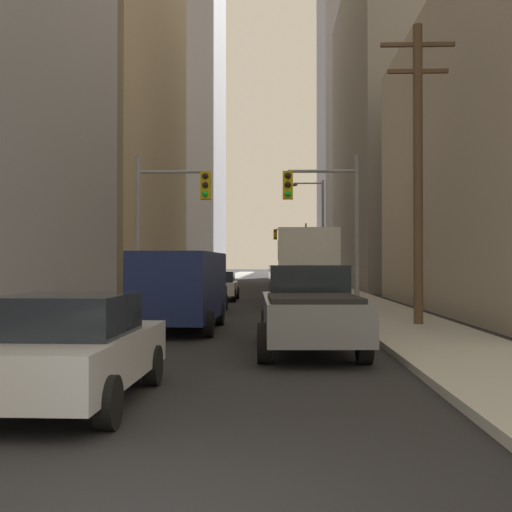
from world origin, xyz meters
TOP-DOWN VIEW (x-y plane):
  - sidewalk_left at (-5.03, 50.00)m, footprint 3.02×160.00m
  - sidewalk_right at (5.03, 50.00)m, footprint 3.02×160.00m
  - city_bus at (2.48, 26.81)m, footprint 2.67×11.52m
  - pickup_truck_grey at (1.84, 9.76)m, footprint 2.20×5.47m
  - cargo_van_navy at (-1.62, 13.82)m, footprint 2.16×5.27m
  - sedan_silver at (-1.72, 4.26)m, footprint 1.95×4.23m
  - sedan_green at (-1.91, 20.69)m, footprint 1.95×4.21m
  - sedan_white at (-1.89, 28.72)m, footprint 1.95×4.23m
  - traffic_signal_near_left at (-2.94, 19.37)m, footprint 2.85×0.44m
  - traffic_signal_near_right at (2.94, 19.37)m, footprint 2.86×0.44m
  - traffic_signal_far_right at (2.70, 60.08)m, footprint 3.38×0.44m
  - utility_pole_right at (5.33, 14.59)m, footprint 2.20×0.28m
  - street_lamp_right at (3.86, 38.05)m, footprint 2.31×0.32m
  - building_left_mid_office at (-19.80, 44.92)m, footprint 24.08×25.73m
  - building_left_far_tower at (-19.61, 88.02)m, footprint 25.11×20.32m
  - building_right_mid_block at (14.10, 48.50)m, footprint 14.36×25.05m
  - building_right_far_highrise at (18.74, 90.78)m, footprint 21.87×19.27m

SIDE VIEW (x-z plane):
  - sidewalk_left at x=-5.03m, z-range 0.00..0.15m
  - sidewalk_right at x=5.03m, z-range 0.00..0.15m
  - sedan_silver at x=-1.72m, z-range 0.01..1.53m
  - sedan_green at x=-1.91m, z-range 0.01..1.53m
  - sedan_white at x=-1.89m, z-range 0.01..1.53m
  - pickup_truck_grey at x=1.84m, z-range -0.02..1.88m
  - cargo_van_navy at x=-1.62m, z-range 0.16..2.42m
  - city_bus at x=2.48m, z-range 0.23..3.63m
  - traffic_signal_near_left at x=-2.94m, z-range 1.00..7.00m
  - traffic_signal_near_right at x=2.94m, z-range 1.00..7.00m
  - traffic_signal_far_right at x=2.70m, z-range 1.02..7.02m
  - street_lamp_right at x=3.86m, z-range 0.78..8.28m
  - utility_pole_right at x=5.33m, z-range 0.27..9.35m
  - building_right_mid_block at x=14.10m, z-range 0.00..25.65m
  - building_left_mid_office at x=-19.80m, z-range 0.00..28.73m
  - building_left_far_tower at x=-19.61m, z-range 0.00..50.69m
  - building_right_far_highrise at x=18.74m, z-range 0.00..69.96m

